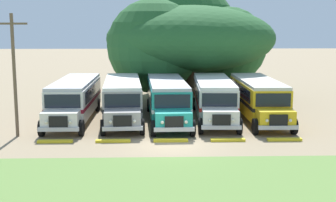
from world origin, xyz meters
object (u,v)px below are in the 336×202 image
at_px(parked_bus_slot_2, 167,98).
at_px(parked_bus_slot_0, 75,98).
at_px(broad_shade_tree, 188,38).
at_px(parked_bus_slot_1, 123,98).
at_px(utility_pole, 14,72).
at_px(parked_bus_slot_3, 214,97).
at_px(parked_bus_slot_4, 258,97).

bearing_deg(parked_bus_slot_2, parked_bus_slot_0, -94.42).
bearing_deg(parked_bus_slot_0, parked_bus_slot_2, 87.97).
xyz_separation_m(parked_bus_slot_0, broad_shade_tree, (8.79, 10.59, 3.91)).
xyz_separation_m(parked_bus_slot_1, parked_bus_slot_2, (3.18, -0.33, 0.00)).
bearing_deg(parked_bus_slot_0, utility_pole, -28.70).
xyz_separation_m(parked_bus_slot_3, parked_bus_slot_4, (3.17, -0.15, 0.00)).
bearing_deg(parked_bus_slot_4, parked_bus_slot_0, -89.27).
bearing_deg(parked_bus_slot_0, parked_bus_slot_1, 91.42).
height_order(parked_bus_slot_2, utility_pole, utility_pole).
height_order(parked_bus_slot_1, parked_bus_slot_2, same).
relative_size(parked_bus_slot_2, parked_bus_slot_3, 1.00).
distance_m(parked_bus_slot_0, parked_bus_slot_1, 3.38).
distance_m(parked_bus_slot_2, parked_bus_slot_4, 6.53).
bearing_deg(parked_bus_slot_0, broad_shade_tree, 140.47).
xyz_separation_m(parked_bus_slot_3, broad_shade_tree, (-1.12, 10.40, 3.91)).
bearing_deg(broad_shade_tree, parked_bus_slot_2, -101.62).
bearing_deg(broad_shade_tree, parked_bus_slot_1, -117.23).
distance_m(parked_bus_slot_0, utility_pole, 6.02).
xyz_separation_m(parked_bus_slot_0, parked_bus_slot_3, (9.91, 0.18, 0.00)).
distance_m(parked_bus_slot_2, broad_shade_tree, 11.73).
bearing_deg(parked_bus_slot_2, broad_shade_tree, 166.16).
xyz_separation_m(parked_bus_slot_1, broad_shade_tree, (5.41, 10.51, 3.91)).
bearing_deg(parked_bus_slot_3, parked_bus_slot_1, -86.22).
bearing_deg(parked_bus_slot_1, parked_bus_slot_0, -92.31).
xyz_separation_m(broad_shade_tree, utility_pole, (-11.47, -15.44, -1.56)).
distance_m(parked_bus_slot_1, parked_bus_slot_2, 3.20).
relative_size(parked_bus_slot_2, parked_bus_slot_4, 1.00).
relative_size(parked_bus_slot_3, utility_pole, 1.48).
height_order(parked_bus_slot_1, parked_bus_slot_3, same).
xyz_separation_m(parked_bus_slot_2, parked_bus_slot_3, (3.35, 0.44, 0.00)).
height_order(parked_bus_slot_1, parked_bus_slot_4, same).
distance_m(parked_bus_slot_2, parked_bus_slot_3, 3.38).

